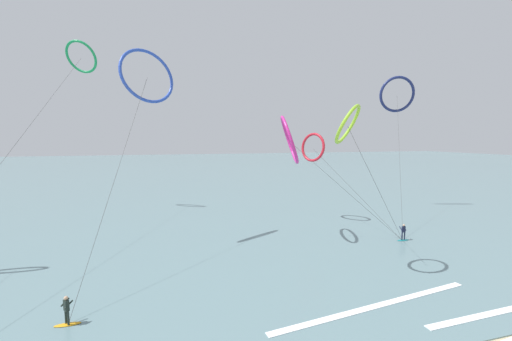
# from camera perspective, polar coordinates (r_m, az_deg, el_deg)

# --- Properties ---
(sea_water) EXTENTS (400.00, 200.00, 0.08)m
(sea_water) POSITION_cam_1_polar(r_m,az_deg,el_deg) (112.28, -11.92, 0.36)
(sea_water) COLOR slate
(sea_water) RESTS_ON ground
(surfer_amber) EXTENTS (1.40, 0.73, 1.70)m
(surfer_amber) POSITION_cam_1_polar(r_m,az_deg,el_deg) (22.09, -31.04, -21.14)
(surfer_amber) COLOR orange
(surfer_amber) RESTS_ON ground
(surfer_teal) EXTENTS (1.40, 0.61, 1.70)m
(surfer_teal) POSITION_cam_1_polar(r_m,az_deg,el_deg) (36.29, 25.11, -10.25)
(surfer_teal) COLOR teal
(surfer_teal) RESTS_ON ground
(kite_emerald) EXTENTS (5.19, 40.46, 23.88)m
(kite_emerald) POSITION_cam_1_polar(r_m,az_deg,el_deg) (52.36, -29.09, 17.50)
(kite_emerald) COLOR #199351
(kite_emerald) RESTS_ON ground
(kite_cobalt) EXTENTS (6.88, 15.34, 19.08)m
(kite_cobalt) POSITION_cam_1_polar(r_m,az_deg,el_deg) (32.78, -19.07, 15.86)
(kite_cobalt) COLOR #2647B7
(kite_cobalt) RESTS_ON ground
(kite_crimson) EXTENTS (6.72, 11.53, 11.25)m
(kite_crimson) POSITION_cam_1_polar(r_m,az_deg,el_deg) (39.96, 10.27, 4.14)
(kite_crimson) COLOR red
(kite_crimson) RESTS_ON ground
(kite_lime) EXTENTS (12.09, 7.34, 13.05)m
(kite_lime) POSITION_cam_1_polar(r_m,az_deg,el_deg) (24.33, 16.29, 7.95)
(kite_lime) COLOR #8CC62D
(kite_lime) RESTS_ON ground
(kite_magenta) EXTENTS (13.02, 6.11, 12.84)m
(kite_magenta) POSITION_cam_1_polar(r_m,az_deg,el_deg) (31.85, 6.10, 5.52)
(kite_magenta) COLOR #CC288E
(kite_magenta) RESTS_ON ground
(kite_navy) EXTENTS (12.28, 14.75, 19.57)m
(kite_navy) POSITION_cam_1_polar(r_m,az_deg,el_deg) (51.79, 24.17, 12.46)
(kite_navy) COLOR navy
(kite_navy) RESTS_ON ground
(wave_crest_mid) EXTENTS (8.20, 0.74, 0.12)m
(wave_crest_mid) POSITION_cam_1_polar(r_m,az_deg,el_deg) (24.50, 35.73, -20.64)
(wave_crest_mid) COLOR white
(wave_crest_mid) RESTS_ON ground
(wave_crest_far) EXTENTS (15.19, 2.40, 0.12)m
(wave_crest_far) POSITION_cam_1_polar(r_m,az_deg,el_deg) (22.78, 21.10, -21.96)
(wave_crest_far) COLOR white
(wave_crest_far) RESTS_ON ground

